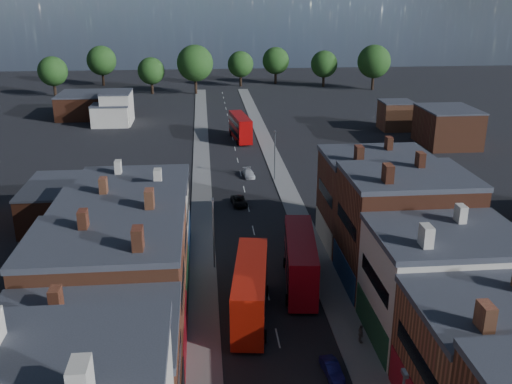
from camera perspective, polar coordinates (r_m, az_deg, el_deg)
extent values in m
cube|color=gray|center=(81.74, -5.43, -1.21)|extent=(3.00, 200.00, 0.12)
cube|color=gray|center=(82.67, 3.61, -0.91)|extent=(3.00, 200.00, 0.12)
cube|color=slate|center=(35.48, 14.66, -17.16)|extent=(0.25, 0.70, 0.25)
cylinder|color=slate|center=(61.72, -4.26, -4.28)|extent=(0.16, 0.16, 8.00)
cube|color=slate|center=(60.23, -4.35, -0.79)|extent=(0.25, 0.70, 0.25)
cylinder|color=slate|center=(90.68, 1.89, 3.59)|extent=(0.16, 0.16, 8.00)
cube|color=slate|center=(89.67, 1.92, 6.05)|extent=(0.25, 0.70, 0.25)
cube|color=#B3180A|center=(53.11, -0.55, -9.76)|extent=(4.42, 12.63, 4.95)
cube|color=black|center=(53.58, -0.55, -10.65)|extent=(4.35, 11.66, 1.01)
cube|color=black|center=(52.54, -0.56, -8.64)|extent=(4.35, 11.66, 1.01)
cylinder|color=black|center=(51.02, -2.39, -14.16)|extent=(0.48, 1.16, 1.12)
cylinder|color=black|center=(50.89, 0.87, -14.24)|extent=(0.48, 1.16, 1.12)
cylinder|color=black|center=(57.75, -1.77, -9.81)|extent=(0.48, 1.16, 1.12)
cylinder|color=black|center=(57.64, 1.06, -9.87)|extent=(0.48, 1.16, 1.12)
cube|color=#9D0912|center=(58.70, 4.46, -6.80)|extent=(4.18, 12.64, 4.96)
cube|color=black|center=(59.13, 4.43, -7.64)|extent=(4.13, 11.66, 1.01)
cube|color=black|center=(58.19, 4.49, -5.76)|extent=(4.13, 11.66, 1.01)
cylinder|color=black|center=(56.23, 3.16, -10.71)|extent=(0.46, 1.16, 1.13)
cylinder|color=black|center=(56.40, 6.07, -10.69)|extent=(0.46, 1.16, 1.13)
cylinder|color=black|center=(63.21, 2.92, -7.09)|extent=(0.46, 1.16, 1.13)
cylinder|color=black|center=(63.37, 5.48, -7.09)|extent=(0.46, 1.16, 1.13)
cube|color=#9D0706|center=(116.49, -1.58, 6.52)|extent=(4.10, 11.97, 4.69)
cube|color=black|center=(116.70, -1.58, 6.09)|extent=(4.04, 11.05, 0.96)
cube|color=black|center=(116.24, -1.59, 7.06)|extent=(4.04, 11.05, 0.96)
cylinder|color=black|center=(113.18, -1.87, 5.00)|extent=(0.45, 1.10, 1.07)
cylinder|color=black|center=(113.69, -0.55, 5.07)|extent=(0.45, 1.10, 1.07)
cylinder|color=black|center=(120.35, -2.54, 5.87)|extent=(0.45, 1.10, 1.07)
cylinder|color=black|center=(120.82, -1.29, 5.93)|extent=(0.45, 1.10, 1.07)
imported|color=navy|center=(47.62, 7.60, -17.14)|extent=(1.53, 3.36, 1.07)
imported|color=black|center=(80.95, -1.69, -0.93)|extent=(2.46, 4.51, 1.20)
imported|color=silver|center=(93.34, -0.74, 1.87)|extent=(1.98, 4.15, 1.17)
imported|color=#5F5751|center=(51.24, 10.44, -13.78)|extent=(0.53, 1.04, 1.72)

